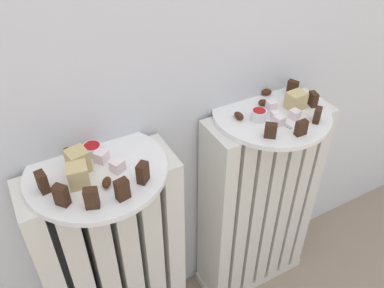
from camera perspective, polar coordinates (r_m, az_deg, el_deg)
radiator_left at (r=1.07m, az=-10.84°, el=-17.15°), size 0.34×0.13×0.64m
radiator_right at (r=1.20m, az=9.34°, el=-8.96°), size 0.34×0.13×0.64m
plate_left at (r=0.82m, az=-13.52°, el=-3.71°), size 0.29×0.29×0.01m
plate_right at (r=0.98m, az=11.27°, el=4.38°), size 0.29×0.29×0.01m
dark_cake_slice_left_0 at (r=0.79m, az=-20.68°, el=-5.14°), size 0.02×0.03×0.04m
dark_cake_slice_left_1 at (r=0.75m, az=-18.25°, el=-7.02°), size 0.03×0.03×0.04m
dark_cake_slice_left_2 at (r=0.73m, az=-14.23°, el=-7.56°), size 0.03×0.02×0.04m
dark_cake_slice_left_3 at (r=0.73m, az=-9.99°, el=-6.44°), size 0.03×0.02×0.04m
dark_cake_slice_left_4 at (r=0.76m, az=-7.09°, el=-4.12°), size 0.03×0.03×0.04m
marble_cake_slice_left_0 at (r=0.78m, az=-16.05°, el=-4.32°), size 0.04×0.04×0.04m
marble_cake_slice_left_1 at (r=0.81m, az=-16.04°, el=-2.32°), size 0.04×0.04×0.05m
turkish_delight_left_0 at (r=0.80m, az=-10.69°, el=-3.07°), size 0.03×0.03×0.02m
turkish_delight_left_1 at (r=0.83m, az=-12.87°, el=-1.74°), size 0.03×0.03×0.02m
medjool_date_left_0 at (r=0.77m, az=-12.16°, el=-5.41°), size 0.03×0.03×0.02m
medjool_date_left_1 at (r=0.87m, az=-17.54°, el=-0.85°), size 0.02×0.02×0.02m
jam_bowl_left at (r=0.85m, az=-14.12°, el=-0.62°), size 0.04×0.04×0.02m
dark_cake_slice_right_0 at (r=0.88m, az=11.21°, el=1.91°), size 0.03×0.03×0.04m
dark_cake_slice_right_1 at (r=0.91m, az=15.41°, el=2.25°), size 0.03×0.02×0.04m
dark_cake_slice_right_2 at (r=0.96m, az=17.56°, el=3.98°), size 0.03×0.03×0.04m
dark_cake_slice_right_3 at (r=1.02m, az=16.98°, el=6.17°), size 0.02×0.03×0.04m
dark_cake_slice_right_4 at (r=1.06m, az=14.25°, el=7.92°), size 0.02×0.03×0.04m
marble_cake_slice_right_0 at (r=1.00m, az=14.68°, el=6.06°), size 0.05×0.04×0.04m
turkish_delight_right_0 at (r=0.95m, az=11.85°, el=4.05°), size 0.02×0.02×0.02m
turkish_delight_right_1 at (r=0.98m, az=11.32°, el=5.50°), size 0.02×0.02×0.02m
turkish_delight_right_2 at (r=0.93m, az=12.39°, el=3.31°), size 0.02×0.02×0.02m
turkish_delight_right_3 at (r=0.96m, az=14.54°, el=4.16°), size 0.02×0.02×0.02m
medjool_date_right_0 at (r=0.99m, az=10.13°, el=5.87°), size 0.03×0.02×0.02m
medjool_date_right_1 at (r=0.94m, az=6.74°, el=4.06°), size 0.02×0.03×0.02m
medjool_date_right_2 at (r=1.04m, az=10.66°, el=7.35°), size 0.03×0.03×0.02m
jam_bowl_right at (r=0.94m, az=9.57°, el=4.21°), size 0.04×0.04×0.03m
fork at (r=0.96m, az=11.63°, el=3.85°), size 0.02×0.10×0.00m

